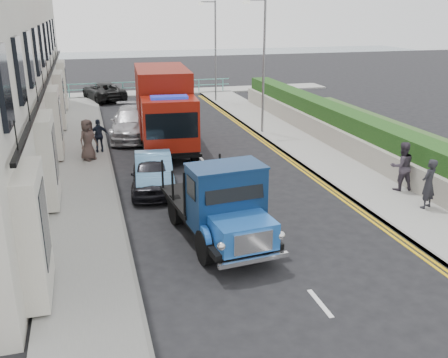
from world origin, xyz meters
TOP-DOWN VIEW (x-y plane):
  - ground at (0.00, 0.00)m, footprint 120.00×120.00m
  - pavement_west at (-5.20, 9.00)m, footprint 2.40×38.00m
  - pavement_east at (5.30, 9.00)m, footprint 2.60×38.00m
  - promenade at (0.00, 29.00)m, footprint 30.00×2.50m
  - sea_plane at (0.00, 60.00)m, footprint 120.00×120.00m
  - garden_east at (7.21, 9.00)m, footprint 1.45×28.00m
  - seafront_railing at (0.00, 28.20)m, footprint 13.00×0.08m
  - lamp_mid at (4.18, 14.00)m, footprint 1.23×0.18m
  - lamp_far at (4.18, 24.00)m, footprint 1.23×0.18m
  - bedford_lorry at (-1.35, 1.53)m, footprint 2.52×5.32m
  - red_lorry at (-1.22, 12.83)m, footprint 2.93×7.32m
  - parked_car_front at (-2.73, 6.67)m, footprint 1.96×3.85m
  - parked_car_mid at (-2.60, 7.00)m, footprint 1.73×4.02m
  - parked_car_rear at (-2.60, 15.20)m, footprint 2.82×5.49m
  - seafront_car_left at (-3.50, 27.00)m, footprint 3.37×5.19m
  - seafront_car_right at (1.52, 24.05)m, footprint 1.81×4.26m
  - pedestrian_east_near at (5.92, 2.17)m, footprint 0.74×0.63m
  - pedestrian_east_far at (6.10, 3.95)m, footprint 0.94×0.76m
  - pedestrian_west_near at (-4.40, 12.19)m, footprint 0.93×0.42m
  - pedestrian_west_far at (-4.92, 11.02)m, footprint 1.06×1.02m

SIDE VIEW (x-z plane):
  - ground at x=0.00m, z-range 0.00..0.00m
  - sea_plane at x=0.00m, z-range 0.00..0.00m
  - pavement_west at x=-5.20m, z-range 0.00..0.12m
  - pavement_east at x=5.30m, z-range 0.00..0.12m
  - promenade at x=0.00m, z-range 0.00..0.12m
  - seafront_railing at x=0.00m, z-range 0.03..1.14m
  - parked_car_front at x=-2.73m, z-range 0.00..1.26m
  - parked_car_mid at x=-2.60m, z-range 0.00..1.29m
  - seafront_car_left at x=-3.50m, z-range 0.00..1.33m
  - seafront_car_right at x=1.52m, z-range 0.00..1.44m
  - parked_car_rear at x=-2.60m, z-range 0.00..1.52m
  - pedestrian_west_near at x=-4.40m, z-range 0.12..1.67m
  - garden_east at x=7.21m, z-range 0.02..1.77m
  - pedestrian_east_near at x=5.92m, z-range 0.12..1.83m
  - pedestrian_east_far at x=6.10m, z-range 0.12..1.94m
  - pedestrian_west_far at x=-4.92m, z-range 0.12..1.95m
  - bedford_lorry at x=-1.35m, z-range -0.10..2.34m
  - red_lorry at x=-1.22m, z-range 0.12..3.87m
  - lamp_mid at x=4.18m, z-range 0.50..7.50m
  - lamp_far at x=4.18m, z-range 0.50..7.50m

